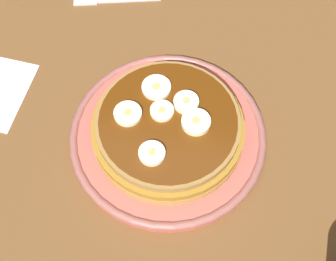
% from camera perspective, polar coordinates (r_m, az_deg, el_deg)
% --- Properties ---
extents(ground_plane, '(1.40, 1.40, 0.03)m').
position_cam_1_polar(ground_plane, '(0.63, -0.00, -1.72)').
color(ground_plane, brown).
extents(plate, '(0.24, 0.24, 0.02)m').
position_cam_1_polar(plate, '(0.60, -0.00, -0.65)').
color(plate, '#CC594C').
rests_on(plate, ground_plane).
extents(pancake_stack, '(0.19, 0.19, 0.03)m').
position_cam_1_polar(pancake_stack, '(0.58, -0.15, 0.03)').
color(pancake_stack, '#AD8440').
rests_on(pancake_stack, plate).
extents(banana_slice_0, '(0.03, 0.03, 0.01)m').
position_cam_1_polar(banana_slice_0, '(0.57, -0.71, 2.29)').
color(banana_slice_0, '#FBE8B8').
rests_on(banana_slice_0, pancake_stack).
extents(banana_slice_1, '(0.03, 0.03, 0.01)m').
position_cam_1_polar(banana_slice_1, '(0.58, 2.15, 3.30)').
color(banana_slice_1, beige).
rests_on(banana_slice_1, pancake_stack).
extents(banana_slice_2, '(0.03, 0.03, 0.01)m').
position_cam_1_polar(banana_slice_2, '(0.56, 3.28, 0.77)').
color(banana_slice_2, '#EBF4B8').
rests_on(banana_slice_2, pancake_stack).
extents(banana_slice_3, '(0.03, 0.03, 0.01)m').
position_cam_1_polar(banana_slice_3, '(0.55, -1.91, -2.73)').
color(banana_slice_3, '#FBE9C2').
rests_on(banana_slice_3, pancake_stack).
extents(banana_slice_4, '(0.03, 0.03, 0.01)m').
position_cam_1_polar(banana_slice_4, '(0.57, -4.73, 2.07)').
color(banana_slice_4, beige).
rests_on(banana_slice_4, pancake_stack).
extents(banana_slice_5, '(0.04, 0.04, 0.01)m').
position_cam_1_polar(banana_slice_5, '(0.59, -1.38, 5.06)').
color(banana_slice_5, '#FBECC3').
rests_on(banana_slice_5, pancake_stack).
extents(fork, '(0.04, 0.13, 0.01)m').
position_cam_1_polar(fork, '(0.75, -6.66, 15.01)').
color(fork, silver).
rests_on(fork, ground_plane).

